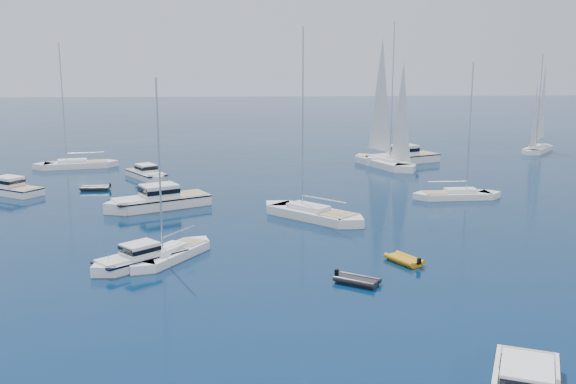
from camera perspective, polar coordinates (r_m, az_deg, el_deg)
The scene contains 15 objects.
ground at distance 39.48m, azimuth 1.55°, elevation -10.71°, with size 400.00×400.00×0.00m, color #082450.
motor_cruiser_left at distance 49.76m, azimuth -12.68°, elevation -6.16°, with size 2.46×8.05×2.11m, color silver, non-canonical shape.
motor_cruiser_centre at distance 67.54m, azimuth -11.11°, elevation -1.33°, with size 3.48×11.38×2.99m, color silver, non-canonical shape.
motor_cruiser_far_l at distance 79.16m, azimuth -22.83°, elevation -0.11°, with size 2.83×9.25×2.43m, color white, non-canonical shape.
motor_cruiser_distant at distance 94.69m, azimuth 9.65°, elevation 2.49°, with size 3.74×12.24×3.21m, color silver, non-canonical shape.
motor_cruiser_horizon at distance 83.63m, azimuth -11.99°, elevation 1.16°, with size 2.58×8.42×2.21m, color white, non-canonical shape.
sailboat_fore at distance 51.01m, azimuth -9.99°, elevation -5.60°, with size 2.48×9.52×14.00m, color white, non-canonical shape.
sailboat_mid_r at distance 62.19m, azimuth 2.10°, elevation -2.25°, with size 3.20×12.32×18.11m, color silver, non-canonical shape.
sailboat_centre at distance 72.72m, azimuth 14.26°, elevation -0.54°, with size 2.61×10.03×14.75m, color white, non-canonical shape.
sailboat_sails_r at distance 91.43m, azimuth 8.24°, elevation 2.20°, with size 3.51×13.52×19.87m, color white, non-canonical shape.
sailboat_far_l at distance 93.80m, azimuth -17.69°, elevation 2.00°, with size 3.02×11.60×17.05m, color white, non-canonical shape.
sailboat_sails_far at distance 111.03m, azimuth 20.59°, elevation 3.26°, with size 2.75×10.56×15.52m, color white, non-canonical shape.
tender_yellow at distance 49.96m, azimuth 9.92°, elevation -5.98°, with size 1.75×3.09×0.95m, color orange, non-canonical shape.
tender_grey_near at distance 45.11m, azimuth 5.94°, elevation -7.83°, with size 1.75×3.08×0.95m, color black, non-canonical shape.
tender_grey_far at distance 77.81m, azimuth -16.19°, elevation 0.16°, with size 1.86×3.32×0.95m, color black, non-canonical shape.
Camera 1 is at (-2.96, -36.34, 15.15)m, focal length 41.48 mm.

